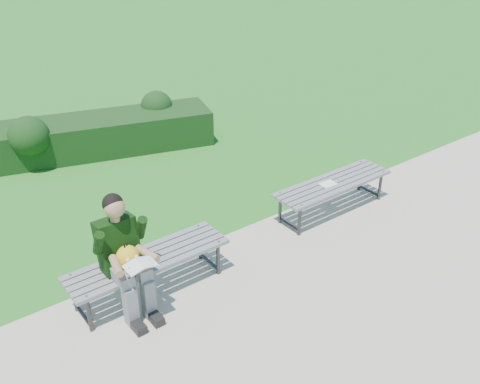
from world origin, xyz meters
name	(u,v)px	position (x,y,z in m)	size (l,w,h in m)	color
ground	(217,240)	(0.00, 0.00, 0.00)	(80.00, 80.00, 0.00)	#316A15
walkway	(311,313)	(0.00, -1.75, 0.01)	(30.00, 3.50, 0.02)	beige
hedge	(99,132)	(-0.01, 3.48, 0.35)	(3.84, 1.95, 0.89)	#123B17
bench_left	(148,262)	(-1.18, -0.42, 0.42)	(1.80, 0.50, 0.46)	gray
bench_right	(333,185)	(1.68, -0.38, 0.42)	(1.80, 0.50, 0.46)	gray
seated_boy	(124,253)	(-1.48, -0.51, 0.71)	(0.56, 0.76, 1.31)	gray
paper_sheet	(328,184)	(1.58, -0.38, 0.47)	(0.23, 0.17, 0.01)	white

